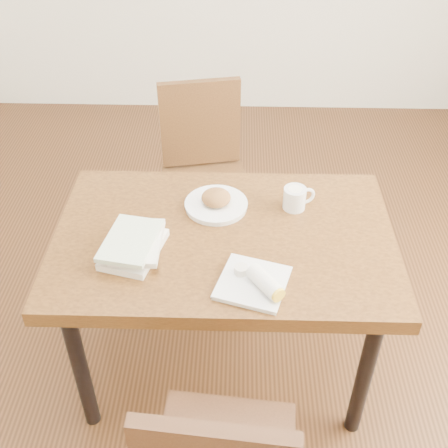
{
  "coord_description": "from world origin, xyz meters",
  "views": [
    {
      "loc": [
        0.05,
        -1.6,
        2.09
      ],
      "look_at": [
        0.0,
        0.0,
        0.8
      ],
      "focal_mm": 45.0,
      "sensor_mm": 36.0,
      "label": 1
    }
  ],
  "objects_px": {
    "plate_burrito": "(257,282)",
    "book_stack": "(134,245)",
    "table": "(224,251)",
    "chair_far": "(204,166)",
    "coffee_mug": "(296,198)",
    "plate_scone": "(216,202)"
  },
  "relations": [
    {
      "from": "chair_far",
      "to": "plate_burrito",
      "type": "xyz_separation_m",
      "value": [
        0.24,
        -1.05,
        0.22
      ]
    },
    {
      "from": "table",
      "to": "chair_far",
      "type": "bearing_deg",
      "value": 98.98
    },
    {
      "from": "table",
      "to": "book_stack",
      "type": "distance_m",
      "value": 0.35
    },
    {
      "from": "table",
      "to": "chair_far",
      "type": "distance_m",
      "value": 0.79
    },
    {
      "from": "plate_burrito",
      "to": "book_stack",
      "type": "bearing_deg",
      "value": 159.01
    },
    {
      "from": "table",
      "to": "chair_far",
      "type": "relative_size",
      "value": 1.33
    },
    {
      "from": "plate_burrito",
      "to": "chair_far",
      "type": "bearing_deg",
      "value": 102.84
    },
    {
      "from": "chair_far",
      "to": "book_stack",
      "type": "relative_size",
      "value": 3.3
    },
    {
      "from": "coffee_mug",
      "to": "plate_scone",
      "type": "bearing_deg",
      "value": -178.24
    },
    {
      "from": "table",
      "to": "plate_scone",
      "type": "relative_size",
      "value": 5.08
    },
    {
      "from": "chair_far",
      "to": "coffee_mug",
      "type": "xyz_separation_m",
      "value": [
        0.4,
        -0.6,
        0.25
      ]
    },
    {
      "from": "table",
      "to": "chair_far",
      "type": "height_order",
      "value": "chair_far"
    },
    {
      "from": "plate_scone",
      "to": "coffee_mug",
      "type": "bearing_deg",
      "value": 1.76
    },
    {
      "from": "book_stack",
      "to": "chair_far",
      "type": "bearing_deg",
      "value": 77.56
    },
    {
      "from": "plate_burrito",
      "to": "book_stack",
      "type": "xyz_separation_m",
      "value": [
        -0.43,
        0.17,
        0.01
      ]
    },
    {
      "from": "plate_scone",
      "to": "plate_burrito",
      "type": "distance_m",
      "value": 0.46
    },
    {
      "from": "table",
      "to": "plate_scone",
      "type": "distance_m",
      "value": 0.2
    },
    {
      "from": "chair_far",
      "to": "plate_scone",
      "type": "bearing_deg",
      "value": -81.87
    },
    {
      "from": "coffee_mug",
      "to": "plate_burrito",
      "type": "relative_size",
      "value": 0.47
    },
    {
      "from": "plate_scone",
      "to": "coffee_mug",
      "type": "xyz_separation_m",
      "value": [
        0.31,
        0.01,
        0.02
      ]
    },
    {
      "from": "chair_far",
      "to": "table",
      "type": "bearing_deg",
      "value": -81.02
    },
    {
      "from": "table",
      "to": "plate_burrito",
      "type": "bearing_deg",
      "value": -66.86
    }
  ]
}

